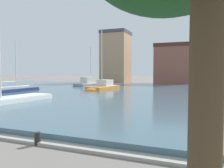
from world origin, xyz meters
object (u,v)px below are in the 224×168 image
sailboat_teal (220,86)px  mooring_bollard (37,139)px  sailboat_orange (102,88)px  sailboat_navy (18,91)px  sailboat_grey (91,84)px

sailboat_teal → mooring_bollard: sailboat_teal is taller
sailboat_teal → sailboat_orange: bearing=-148.0°
sailboat_navy → sailboat_orange: (9.04, 6.78, 0.16)m
sailboat_teal → mooring_bollard: size_ratio=13.97×
sailboat_grey → sailboat_orange: sailboat_orange is taller
sailboat_grey → sailboat_orange: (5.40, -6.92, -0.05)m
sailboat_navy → sailboat_teal: bearing=33.8°
sailboat_teal → mooring_bollard: (-8.82, -32.27, -0.32)m
sailboat_teal → sailboat_grey: 21.71m
sailboat_navy → mooring_bollard: 22.47m
sailboat_teal → sailboat_grey: bearing=-171.7°
sailboat_teal → sailboat_grey: (-21.49, -3.12, 0.06)m
sailboat_teal → sailboat_orange: sailboat_orange is taller
sailboat_grey → sailboat_navy: bearing=-104.9°
sailboat_navy → sailboat_grey: (3.64, 13.69, 0.21)m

